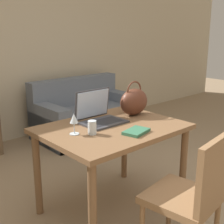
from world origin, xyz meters
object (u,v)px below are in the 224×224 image
(couch, at_px, (86,116))
(handbag, at_px, (134,102))
(chair, at_px, (193,193))
(wine_glass, at_px, (74,120))
(drinking_glass, at_px, (92,127))
(laptop, at_px, (98,113))

(couch, height_order, handbag, handbag)
(chair, xyz_separation_m, wine_glass, (-0.31, 0.86, 0.36))
(drinking_glass, bearing_deg, handbag, 15.03)
(couch, xyz_separation_m, handbag, (-0.66, -1.62, 0.60))
(couch, relative_size, wine_glass, 9.08)
(couch, relative_size, laptop, 4.09)
(couch, xyz_separation_m, wine_glass, (-1.38, -1.70, 0.59))
(chair, distance_m, wine_glass, 0.98)
(handbag, bearing_deg, couch, 67.87)
(chair, distance_m, drinking_glass, 0.85)
(laptop, bearing_deg, wine_glass, -158.97)
(laptop, bearing_deg, couch, 56.47)
(wine_glass, bearing_deg, couch, 50.83)
(chair, distance_m, laptop, 1.04)
(laptop, bearing_deg, drinking_glass, -137.81)
(laptop, xyz_separation_m, handbag, (0.38, -0.05, 0.05))
(couch, distance_m, wine_glass, 2.27)
(handbag, bearing_deg, drinking_glass, -164.97)
(chair, relative_size, wine_glass, 5.59)
(couch, height_order, laptop, laptop)
(chair, distance_m, handbag, 1.09)
(drinking_glass, bearing_deg, couch, 54.35)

